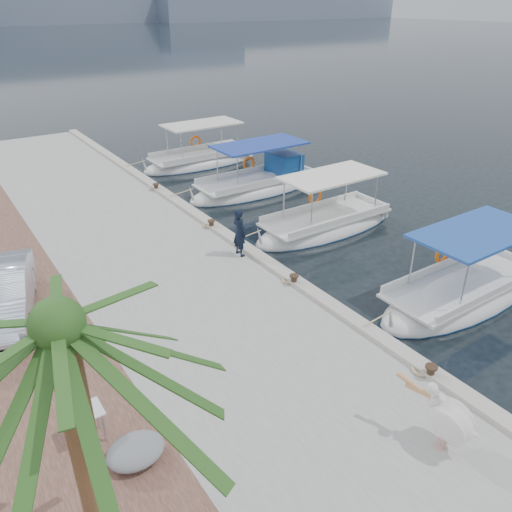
{
  "coord_description": "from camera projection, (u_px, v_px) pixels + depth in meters",
  "views": [
    {
      "loc": [
        -8.54,
        -8.57,
        8.14
      ],
      "look_at": [
        -1.0,
        2.57,
        1.2
      ],
      "focal_mm": 35.0,
      "sensor_mm": 36.0,
      "label": 1
    }
  ],
  "objects": [
    {
      "name": "concrete_quay",
      "position": [
        164.0,
        269.0,
        16.36
      ],
      "size": [
        6.0,
        40.0,
        0.5
      ],
      "primitive_type": "cube",
      "color": "#989893",
      "rests_on": "ground"
    },
    {
      "name": "fishing_caique_c",
      "position": [
        325.0,
        227.0,
        19.74
      ],
      "size": [
        6.56,
        2.24,
        2.83
      ],
      "color": "silver",
      "rests_on": "ground"
    },
    {
      "name": "folding_table",
      "position": [
        89.0,
        418.0,
        9.5
      ],
      "size": [
        0.55,
        0.55,
        0.73
      ],
      "color": "silver",
      "rests_on": "cobblestone_strip"
    },
    {
      "name": "tarp_bundle",
      "position": [
        136.0,
        451.0,
        9.22
      ],
      "size": [
        1.1,
        0.9,
        0.4
      ],
      "primitive_type": "ellipsoid",
      "color": "gray",
      "rests_on": "cobblestone_strip"
    },
    {
      "name": "fisherman",
      "position": [
        239.0,
        232.0,
        16.38
      ],
      "size": [
        0.41,
        0.61,
        1.64
      ],
      "primitive_type": "imported",
      "rotation": [
        0.0,
        0.0,
        1.61
      ],
      "color": "black",
      "rests_on": "concrete_quay"
    },
    {
      "name": "distant_hills",
      "position": [
        9.0,
        1.0,
        173.82
      ],
      "size": [
        330.0,
        60.0,
        18.0
      ],
      "color": "slate",
      "rests_on": "ground"
    },
    {
      "name": "quay_curb",
      "position": [
        236.0,
        240.0,
        17.6
      ],
      "size": [
        0.44,
        40.0,
        0.12
      ],
      "primitive_type": "cube",
      "color": "#B0A89C",
      "rests_on": "concrete_quay"
    },
    {
      "name": "ground",
      "position": [
        335.0,
        318.0,
        14.29
      ],
      "size": [
        400.0,
        400.0,
        0.0
      ],
      "primitive_type": "plane",
      "color": "black",
      "rests_on": "ground"
    },
    {
      "name": "fishing_caique_d",
      "position": [
        258.0,
        186.0,
        23.81
      ],
      "size": [
        7.17,
        2.4,
        2.83
      ],
      "color": "silver",
      "rests_on": "ground"
    },
    {
      "name": "mooring_bollards",
      "position": [
        294.0,
        279.0,
        14.9
      ],
      "size": [
        0.28,
        20.28,
        0.33
      ],
      "color": "black",
      "rests_on": "concrete_quay"
    },
    {
      "name": "date_palm",
      "position": [
        58.0,
        328.0,
        4.91
      ],
      "size": [
        4.6,
        4.6,
        5.7
      ],
      "color": "brown",
      "rests_on": "cobblestone_strip"
    },
    {
      "name": "fishing_caique_e",
      "position": [
        201.0,
        162.0,
        27.55
      ],
      "size": [
        6.83,
        2.35,
        2.83
      ],
      "color": "silver",
      "rests_on": "ground"
    },
    {
      "name": "parked_car",
      "position": [
        0.0,
        295.0,
        13.16
      ],
      "size": [
        2.49,
        4.44,
        1.39
      ],
      "primitive_type": "imported",
      "rotation": [
        0.0,
        0.0,
        -0.26
      ],
      "color": "silver",
      "rests_on": "cobblestone_strip"
    },
    {
      "name": "fishing_caique_b",
      "position": [
        462.0,
        295.0,
        15.17
      ],
      "size": [
        6.63,
        2.36,
        2.83
      ],
      "color": "silver",
      "rests_on": "ground"
    },
    {
      "name": "pelican",
      "position": [
        448.0,
        419.0,
        9.32
      ],
      "size": [
        0.77,
        1.65,
        1.27
      ],
      "color": "tan",
      "rests_on": "concrete_quay"
    }
  ]
}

